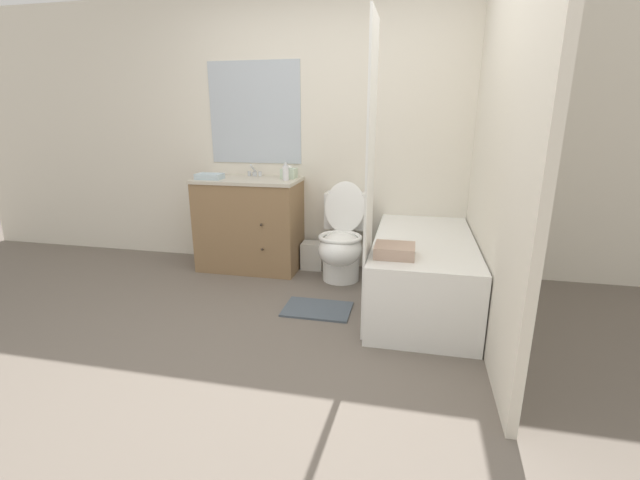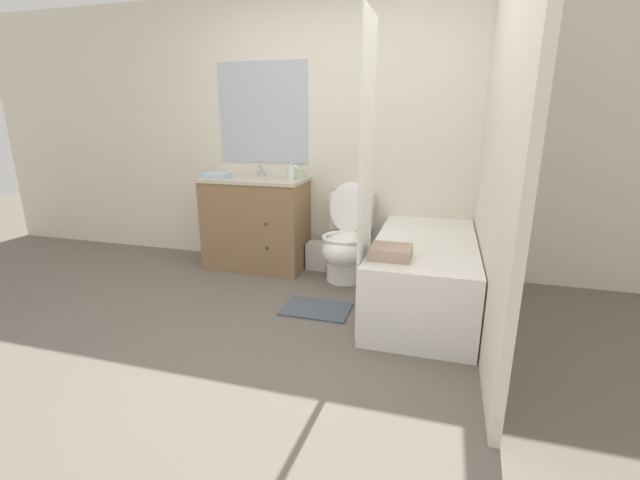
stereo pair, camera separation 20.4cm
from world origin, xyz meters
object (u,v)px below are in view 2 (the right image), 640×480
bathtub (423,273)px  bath_mat (316,309)px  hand_towel_folded (217,175)px  bath_towel_folded (391,252)px  toilet (346,243)px  wastebasket (318,255)px  sink_faucet (262,172)px  vanity_cabinet (256,222)px  tissue_box (295,173)px  soap_dispenser (291,172)px

bathtub → bath_mat: 0.87m
hand_towel_folded → bath_towel_folded: 1.98m
hand_towel_folded → bath_towel_folded: hand_towel_folded is taller
toilet → bath_mat: (-0.07, -0.71, -0.33)m
wastebasket → hand_towel_folded: hand_towel_folded is taller
wastebasket → bath_towel_folded: 1.44m
sink_faucet → vanity_cabinet: bearing=-90.0°
toilet → bath_mat: bearing=-95.3°
bathtub → bath_towel_folded: bath_towel_folded is taller
wastebasket → tissue_box: (-0.22, 0.00, 0.79)m
wastebasket → soap_dispenser: 0.85m
soap_dispenser → bathtub: bearing=-21.3°
vanity_cabinet → soap_dispenser: (0.38, -0.03, 0.50)m
soap_dispenser → tissue_box: bearing=93.5°
hand_towel_folded → bath_mat: hand_towel_folded is taller
vanity_cabinet → sink_faucet: 0.49m
sink_faucet → bathtub: 1.87m
tissue_box → soap_dispenser: 0.13m
bathtub → hand_towel_folded: bearing=168.4°
vanity_cabinet → soap_dispenser: bearing=-4.0°
vanity_cabinet → toilet: (0.91, -0.10, -0.10)m
vanity_cabinet → bath_towel_folded: (1.41, -1.00, 0.13)m
sink_faucet → soap_dispenser: 0.43m
bathtub → bath_towel_folded: bearing=-112.3°
soap_dispenser → hand_towel_folded: (-0.70, -0.08, -0.04)m
soap_dispenser → hand_towel_folded: 0.71m
hand_towel_folded → soap_dispenser: bearing=6.8°
vanity_cabinet → wastebasket: vanity_cabinet is taller
sink_faucet → tissue_box: bearing=-11.0°
toilet → soap_dispenser: bearing=172.2°
bathtub → tissue_box: 1.53m
bathtub → soap_dispenser: bearing=158.7°
toilet → tissue_box: (-0.54, 0.20, 0.58)m
sink_faucet → soap_dispenser: bearing=-28.0°
vanity_cabinet → toilet: size_ratio=1.12×
hand_towel_folded → bath_mat: (1.17, -0.70, -0.89)m
vanity_cabinet → wastebasket: 0.68m
wastebasket → soap_dispenser: size_ratio=1.64×
wastebasket → sink_faucet: bearing=173.1°
sink_faucet → bath_towel_folded: sink_faucet is taller
bathtub → hand_towel_folded: size_ratio=6.53×
sink_faucet → bath_mat: (0.85, -0.98, -0.90)m
bathtub → soap_dispenser: (-1.24, 0.48, 0.67)m
soap_dispenser → bath_towel_folded: soap_dispenser is taller
bath_towel_folded → bathtub: bearing=67.7°
bathtub → tissue_box: tissue_box is taller
vanity_cabinet → sink_faucet: size_ratio=6.81×
bath_mat → tissue_box: bearing=117.6°
bathtub → bath_mat: size_ratio=2.98×
hand_towel_folded → bath_towel_folded: size_ratio=0.89×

